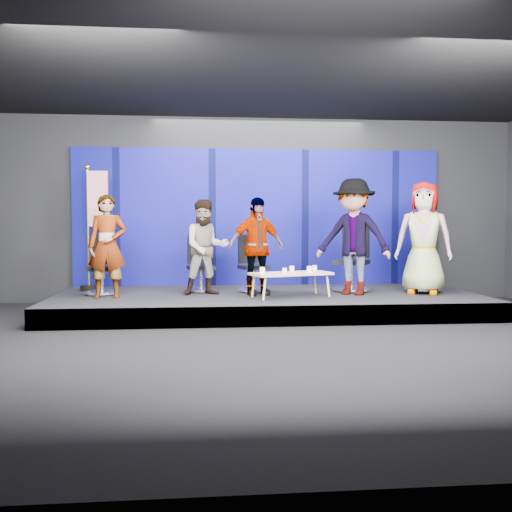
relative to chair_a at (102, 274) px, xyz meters
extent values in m
plane|color=black|center=(2.75, -2.66, -0.63)|extent=(10.00, 10.00, 0.00)
cube|color=black|center=(2.75, 1.34, 1.12)|extent=(10.00, 0.02, 3.50)
cube|color=black|center=(2.75, -6.66, 1.12)|extent=(10.00, 0.02, 3.50)
cube|color=black|center=(2.75, -2.66, 2.87)|extent=(10.00, 8.00, 0.02)
cube|color=black|center=(2.75, -0.16, -0.48)|extent=(7.00, 3.00, 0.30)
cube|color=#080A60|center=(2.75, 1.29, 0.97)|extent=(7.00, 0.08, 2.60)
cylinder|color=silver|center=(0.00, -0.05, -0.30)|extent=(0.59, 0.59, 0.06)
cylinder|color=silver|center=(0.00, -0.05, -0.09)|extent=(0.07, 0.07, 0.38)
cube|color=black|center=(0.00, -0.05, 0.10)|extent=(0.47, 0.47, 0.07)
cube|color=black|center=(-0.01, 0.17, 0.42)|extent=(0.42, 0.06, 0.52)
imported|color=black|center=(0.17, -0.47, 0.48)|extent=(0.61, 0.41, 1.63)
cylinder|color=silver|center=(1.63, 0.22, -0.30)|extent=(0.63, 0.63, 0.05)
cylinder|color=silver|center=(1.63, 0.22, -0.09)|extent=(0.06, 0.06, 0.36)
cube|color=black|center=(1.63, 0.22, 0.09)|extent=(0.50, 0.50, 0.06)
cube|color=black|center=(1.60, 0.43, 0.39)|extent=(0.40, 0.11, 0.50)
imported|color=black|center=(1.72, -0.23, 0.45)|extent=(0.85, 0.71, 1.57)
cylinder|color=silver|center=(2.54, 0.13, -0.30)|extent=(0.68, 0.68, 0.06)
cylinder|color=silver|center=(2.54, 0.13, -0.09)|extent=(0.07, 0.07, 0.37)
cube|color=black|center=(2.54, 0.13, 0.10)|extent=(0.55, 0.55, 0.07)
cube|color=black|center=(2.48, 0.35, 0.40)|extent=(0.41, 0.15, 0.51)
imported|color=black|center=(2.54, -0.32, 0.47)|extent=(1.01, 0.62, 1.60)
cylinder|color=silver|center=(4.23, 0.02, -0.30)|extent=(0.91, 0.91, 0.07)
cylinder|color=silver|center=(4.23, 0.02, -0.04)|extent=(0.08, 0.08, 0.44)
cube|color=black|center=(4.23, 0.02, 0.18)|extent=(0.73, 0.73, 0.08)
cube|color=black|center=(4.36, 0.25, 0.54)|extent=(0.45, 0.30, 0.61)
imported|color=black|center=(4.14, -0.42, 0.62)|extent=(1.42, 1.24, 1.91)
cylinder|color=silver|center=(5.50, -0.03, -0.30)|extent=(0.87, 0.87, 0.07)
cylinder|color=silver|center=(5.50, -0.03, -0.05)|extent=(0.08, 0.08, 0.43)
cube|color=black|center=(5.50, -0.03, 0.17)|extent=(0.70, 0.70, 0.08)
cube|color=black|center=(5.61, 0.20, 0.53)|extent=(0.45, 0.26, 0.60)
imported|color=black|center=(5.33, -0.45, 0.60)|extent=(1.08, 0.94, 1.87)
cube|color=tan|center=(3.07, -0.64, 0.04)|extent=(1.38, 0.91, 0.04)
cylinder|color=tan|center=(2.60, -1.01, -0.15)|extent=(0.04, 0.04, 0.35)
cylinder|color=tan|center=(2.47, -0.61, -0.15)|extent=(0.04, 0.04, 0.35)
cylinder|color=tan|center=(3.67, -0.66, -0.15)|extent=(0.04, 0.04, 0.35)
cylinder|color=tan|center=(3.53, -0.26, -0.15)|extent=(0.04, 0.04, 0.35)
cylinder|color=white|center=(2.59, -0.79, 0.11)|extent=(0.08, 0.08, 0.10)
cylinder|color=white|center=(2.94, -0.81, 0.10)|extent=(0.07, 0.07, 0.08)
cylinder|color=white|center=(3.10, -0.50, 0.11)|extent=(0.08, 0.08, 0.09)
cylinder|color=white|center=(3.37, -0.60, 0.11)|extent=(0.08, 0.08, 0.09)
cylinder|color=white|center=(3.50, -0.39, 0.11)|extent=(0.08, 0.08, 0.09)
cylinder|color=black|center=(-0.33, 0.60, -0.29)|extent=(0.29, 0.29, 0.09)
cylinder|color=gold|center=(-0.33, 0.60, 0.77)|extent=(0.04, 0.04, 2.02)
sphere|color=gold|center=(-0.33, 0.60, 1.83)|extent=(0.10, 0.10, 0.10)
cube|color=#B61426|center=(-0.15, 0.57, 1.28)|extent=(0.35, 0.08, 0.96)
camera|label=1|loc=(1.66, -9.61, 0.80)|focal=40.00mm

